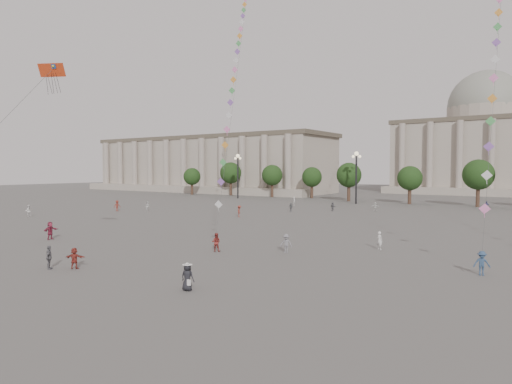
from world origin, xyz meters
The scene contains 25 objects.
ground centered at (0.00, 0.00, 0.00)m, with size 360.00×360.00×0.00m, color #514F4C.
hall_west centered at (-75.00, 93.89, 8.43)m, with size 84.00×26.22×17.20m.
hall_central centered at (0.00, 129.22, 14.23)m, with size 48.30×34.30×35.50m.
tree_row centered at (0.00, 78.00, 5.39)m, with size 137.12×5.12×8.00m.
lamp_post_far_west centered at (-45.00, 70.00, 7.35)m, with size 2.00×0.90×10.65m.
lamp_post_mid_west centered at (-15.00, 70.00, 7.35)m, with size 2.00×0.90×10.65m.
person_crowd_0 centered at (9.16, 68.00, 0.84)m, with size 0.98×0.41×1.67m, color navy.
person_crowd_1 centered at (-38.08, 35.29, 0.82)m, with size 0.80×0.62×1.64m, color silver.
person_crowd_2 centered at (-42.18, 32.25, 0.92)m, with size 1.19×0.68×1.84m, color maroon.
person_crowd_4 centered at (-6.26, 56.98, 0.77)m, with size 1.42×0.45×1.53m, color silver.
person_crowd_6 centered at (0.81, 15.81, 0.82)m, with size 1.05×0.61×1.63m, color slate.
person_crowd_10 centered at (-23.61, 59.88, 0.84)m, with size 0.61×0.40×1.68m, color silver.
person_crowd_12 centered at (-12.29, 53.19, 0.74)m, with size 1.38×0.44×1.48m, color #5D5C61.
person_crowd_13 centered at (6.87, 21.91, 0.82)m, with size 0.60×0.39×1.64m, color white.
person_crowd_16 centered at (-17.46, 47.98, 0.75)m, with size 0.88×0.36×1.49m, color slate.
person_crowd_17 centered at (-19.64, 36.56, 0.87)m, with size 1.13×0.65×1.75m, color maroon.
person_crowd_18 centered at (-45.72, 18.86, 0.89)m, with size 0.87×0.68×1.79m, color silver.
person_crowd_21 centered at (-22.76, 8.49, 0.92)m, with size 1.70×0.54×1.83m, color maroon.
tourist_2 centered at (-8.62, 1.81, 0.77)m, with size 1.43×0.46×1.54m, color maroon.
tourist_3 centered at (-9.98, 0.68, 0.86)m, with size 1.00×0.42×1.71m, color slate.
kite_flyer_0 centered at (-4.58, 12.93, 0.81)m, with size 0.79×0.61×1.62m, color maroon.
kite_flyer_1 centered at (15.95, 16.29, 0.83)m, with size 1.07×0.62×1.66m, color navy.
hat_person centered at (2.18, 2.10, 0.87)m, with size 0.91×0.69×1.69m.
dragon_kite centered at (-14.41, 3.82, 14.46)m, with size 2.99×7.72×19.90m.
kite_train_west centered at (-16.26, 32.15, 24.26)m, with size 22.51×36.03×59.77m.
Camera 1 is at (20.70, -17.59, 7.27)m, focal length 32.00 mm.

